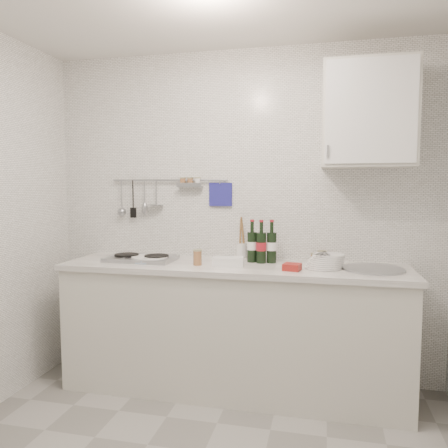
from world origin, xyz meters
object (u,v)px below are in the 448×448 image
(wall_cabinet, at_px, (368,115))
(plate_stack_sink, at_px, (326,261))
(utensil_crock, at_px, (241,249))
(plate_stack_hob, at_px, (149,259))
(wine_bottles, at_px, (262,241))

(wall_cabinet, bearing_deg, plate_stack_sink, -155.60)
(utensil_crock, bearing_deg, plate_stack_hob, -157.09)
(plate_stack_hob, height_order, plate_stack_sink, plate_stack_sink)
(wall_cabinet, bearing_deg, wine_bottles, -179.58)
(plate_stack_sink, height_order, utensil_crock, utensil_crock)
(wall_cabinet, xyz_separation_m, plate_stack_sink, (-0.26, -0.12, -0.98))
(wall_cabinet, height_order, wine_bottles, wall_cabinet)
(plate_stack_sink, distance_m, utensil_crock, 0.68)
(plate_stack_hob, bearing_deg, wine_bottles, 9.43)
(plate_stack_hob, relative_size, wine_bottles, 0.93)
(plate_stack_sink, relative_size, utensil_crock, 0.84)
(plate_stack_sink, bearing_deg, utensil_crock, 158.55)
(wine_bottles, distance_m, utensil_crock, 0.24)
(wall_cabinet, relative_size, plate_stack_hob, 2.42)
(wine_bottles, bearing_deg, plate_stack_sink, -13.76)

